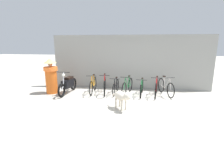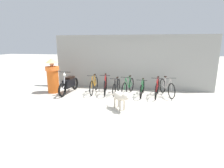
# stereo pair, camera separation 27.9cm
# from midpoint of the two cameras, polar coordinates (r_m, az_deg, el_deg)

# --- Properties ---
(ground_plane) EXTENTS (60.00, 60.00, 0.00)m
(ground_plane) POSITION_cam_midpoint_polar(r_m,az_deg,el_deg) (6.48, 5.41, -7.83)
(ground_plane) COLOR #B7B2A5
(shop_wall_back) EXTENTS (8.04, 0.20, 2.73)m
(shop_wall_back) POSITION_cam_midpoint_polar(r_m,az_deg,el_deg) (9.04, 7.34, 6.98)
(shop_wall_back) COLOR gray
(shop_wall_back) RESTS_ON ground
(bicycle_0) EXTENTS (0.46, 1.68, 0.90)m
(bicycle_0) POSITION_cam_midpoint_polar(r_m,az_deg,el_deg) (8.36, -4.96, -0.37)
(bicycle_0) COLOR black
(bicycle_0) RESTS_ON ground
(bicycle_1) EXTENTS (0.47, 1.79, 0.93)m
(bicycle_1) POSITION_cam_midpoint_polar(r_m,az_deg,el_deg) (8.28, -1.18, -0.39)
(bicycle_1) COLOR black
(bicycle_1) RESTS_ON ground
(bicycle_2) EXTENTS (0.46, 1.59, 0.79)m
(bicycle_2) POSITION_cam_midpoint_polar(r_m,az_deg,el_deg) (8.19, 2.44, -0.90)
(bicycle_2) COLOR black
(bicycle_2) RESTS_ON ground
(bicycle_3) EXTENTS (0.52, 1.73, 0.87)m
(bicycle_3) POSITION_cam_midpoint_polar(r_m,az_deg,el_deg) (8.12, 6.27, -0.87)
(bicycle_3) COLOR black
(bicycle_3) RESTS_ON ground
(bicycle_4) EXTENTS (0.46, 1.56, 0.79)m
(bicycle_4) POSITION_cam_midpoint_polar(r_m,az_deg,el_deg) (8.02, 10.84, -1.48)
(bicycle_4) COLOR black
(bicycle_4) RESTS_ON ground
(bicycle_5) EXTENTS (0.46, 1.69, 0.90)m
(bicycle_5) POSITION_cam_midpoint_polar(r_m,az_deg,el_deg) (8.03, 15.48, -1.34)
(bicycle_5) COLOR black
(bicycle_5) RESTS_ON ground
(bicycle_6) EXTENTS (0.58, 1.59, 0.88)m
(bicycle_6) POSITION_cam_midpoint_polar(r_m,az_deg,el_deg) (8.32, 18.38, -1.13)
(bicycle_6) COLOR black
(bicycle_6) RESTS_ON ground
(motorcycle) EXTENTS (0.58, 1.92, 1.08)m
(motorcycle) POSITION_cam_midpoint_polar(r_m,az_deg,el_deg) (8.48, -12.96, 0.03)
(motorcycle) COLOR black
(motorcycle) RESTS_ON ground
(stray_dog) EXTENTS (0.81, 0.89, 0.71)m
(stray_dog) POSITION_cam_midpoint_polar(r_m,az_deg,el_deg) (6.15, 4.20, -4.20)
(stray_dog) COLOR beige
(stray_dog) RESTS_ON ground
(person_in_robes) EXTENTS (0.86, 0.86, 1.64)m
(person_in_robes) POSITION_cam_midpoint_polar(r_m,az_deg,el_deg) (8.71, -17.95, 2.76)
(person_in_robes) COLOR orange
(person_in_robes) RESTS_ON ground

